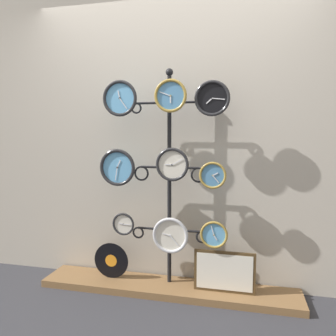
{
  "coord_description": "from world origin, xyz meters",
  "views": [
    {
      "loc": [
        0.62,
        -2.26,
        1.33
      ],
      "look_at": [
        0.0,
        0.36,
        1.06
      ],
      "focal_mm": 35.0,
      "sensor_mm": 36.0,
      "label": 1
    }
  ],
  "objects_px": {
    "clock_top_right": "(212,98)",
    "clock_bottom_right": "(214,235)",
    "clock_top_center": "(171,96)",
    "clock_bottom_left": "(124,224)",
    "picture_frame": "(224,272)",
    "clock_middle_left": "(118,167)",
    "clock_bottom_center": "(170,235)",
    "clock_top_left": "(120,98)",
    "clock_middle_right": "(213,175)",
    "clock_middle_center": "(172,165)",
    "display_stand": "(169,214)",
    "vinyl_record": "(111,261)"
  },
  "relations": [
    {
      "from": "clock_middle_right",
      "to": "vinyl_record",
      "type": "xyz_separation_m",
      "value": [
        -0.89,
        0.05,
        -0.8
      ]
    },
    {
      "from": "clock_middle_left",
      "to": "clock_middle_right",
      "type": "height_order",
      "value": "clock_middle_left"
    },
    {
      "from": "display_stand",
      "to": "clock_top_center",
      "type": "height_order",
      "value": "display_stand"
    },
    {
      "from": "clock_top_right",
      "to": "clock_bottom_center",
      "type": "height_order",
      "value": "clock_top_right"
    },
    {
      "from": "clock_middle_left",
      "to": "clock_bottom_right",
      "type": "relative_size",
      "value": 1.42
    },
    {
      "from": "clock_middle_center",
      "to": "picture_frame",
      "type": "relative_size",
      "value": 0.55
    },
    {
      "from": "clock_top_left",
      "to": "clock_middle_left",
      "type": "relative_size",
      "value": 0.94
    },
    {
      "from": "display_stand",
      "to": "clock_top_right",
      "type": "relative_size",
      "value": 6.75
    },
    {
      "from": "clock_bottom_left",
      "to": "picture_frame",
      "type": "distance_m",
      "value": 0.93
    },
    {
      "from": "clock_top_right",
      "to": "clock_middle_left",
      "type": "relative_size",
      "value": 0.88
    },
    {
      "from": "clock_bottom_right",
      "to": "vinyl_record",
      "type": "relative_size",
      "value": 0.7
    },
    {
      "from": "picture_frame",
      "to": "clock_bottom_right",
      "type": "bearing_deg",
      "value": -162.57
    },
    {
      "from": "clock_bottom_left",
      "to": "clock_bottom_center",
      "type": "height_order",
      "value": "clock_bottom_left"
    },
    {
      "from": "clock_bottom_center",
      "to": "clock_top_center",
      "type": "bearing_deg",
      "value": -75.6
    },
    {
      "from": "picture_frame",
      "to": "clock_middle_left",
      "type": "bearing_deg",
      "value": 179.78
    },
    {
      "from": "clock_top_left",
      "to": "clock_middle_center",
      "type": "xyz_separation_m",
      "value": [
        0.44,
        0.0,
        -0.54
      ]
    },
    {
      "from": "clock_top_center",
      "to": "clock_top_right",
      "type": "xyz_separation_m",
      "value": [
        0.32,
        0.03,
        -0.02
      ]
    },
    {
      "from": "clock_middle_left",
      "to": "clock_bottom_center",
      "type": "height_order",
      "value": "clock_middle_left"
    },
    {
      "from": "vinyl_record",
      "to": "display_stand",
      "type": "bearing_deg",
      "value": 5.08
    },
    {
      "from": "clock_bottom_left",
      "to": "clock_top_left",
      "type": "bearing_deg",
      "value": -93.85
    },
    {
      "from": "display_stand",
      "to": "clock_middle_center",
      "type": "height_order",
      "value": "display_stand"
    },
    {
      "from": "clock_top_left",
      "to": "picture_frame",
      "type": "xyz_separation_m",
      "value": [
        0.87,
        0.02,
        -1.4
      ]
    },
    {
      "from": "vinyl_record",
      "to": "picture_frame",
      "type": "bearing_deg",
      "value": -2.26
    },
    {
      "from": "clock_bottom_center",
      "to": "picture_frame",
      "type": "distance_m",
      "value": 0.52
    },
    {
      "from": "display_stand",
      "to": "clock_top_left",
      "type": "bearing_deg",
      "value": -164.91
    },
    {
      "from": "clock_bottom_left",
      "to": "clock_bottom_center",
      "type": "xyz_separation_m",
      "value": [
        0.42,
        -0.03,
        -0.06
      ]
    },
    {
      "from": "clock_top_right",
      "to": "clock_bottom_left",
      "type": "distance_m",
      "value": 1.29
    },
    {
      "from": "clock_top_left",
      "to": "clock_bottom_right",
      "type": "distance_m",
      "value": 1.34
    },
    {
      "from": "clock_middle_center",
      "to": "clock_top_center",
      "type": "bearing_deg",
      "value": -138.52
    },
    {
      "from": "clock_top_right",
      "to": "clock_top_center",
      "type": "bearing_deg",
      "value": -174.84
    },
    {
      "from": "clock_middle_center",
      "to": "clock_bottom_right",
      "type": "height_order",
      "value": "clock_middle_center"
    },
    {
      "from": "clock_middle_center",
      "to": "clock_bottom_center",
      "type": "relative_size",
      "value": 0.91
    },
    {
      "from": "picture_frame",
      "to": "clock_top_right",
      "type": "bearing_deg",
      "value": 179.5
    },
    {
      "from": "clock_top_center",
      "to": "picture_frame",
      "type": "relative_size",
      "value": 0.54
    },
    {
      "from": "clock_middle_left",
      "to": "clock_middle_center",
      "type": "relative_size",
      "value": 1.16
    },
    {
      "from": "clock_middle_center",
      "to": "vinyl_record",
      "type": "relative_size",
      "value": 0.86
    },
    {
      "from": "clock_top_center",
      "to": "picture_frame",
      "type": "distance_m",
      "value": 1.48
    },
    {
      "from": "clock_top_right",
      "to": "clock_bottom_right",
      "type": "height_order",
      "value": "clock_top_right"
    },
    {
      "from": "clock_top_center",
      "to": "clock_bottom_left",
      "type": "distance_m",
      "value": 1.15
    },
    {
      "from": "clock_middle_left",
      "to": "clock_middle_center",
      "type": "xyz_separation_m",
      "value": [
        0.48,
        -0.02,
        0.04
      ]
    },
    {
      "from": "vinyl_record",
      "to": "clock_top_right",
      "type": "bearing_deg",
      "value": -2.49
    },
    {
      "from": "clock_top_center",
      "to": "clock_bottom_right",
      "type": "height_order",
      "value": "clock_top_center"
    },
    {
      "from": "clock_middle_left",
      "to": "clock_middle_right",
      "type": "distance_m",
      "value": 0.81
    },
    {
      "from": "clock_middle_right",
      "to": "clock_bottom_center",
      "type": "relative_size",
      "value": 0.72
    },
    {
      "from": "clock_middle_left",
      "to": "clock_bottom_left",
      "type": "height_order",
      "value": "clock_middle_left"
    },
    {
      "from": "clock_top_center",
      "to": "clock_bottom_right",
      "type": "bearing_deg",
      "value": 0.22
    },
    {
      "from": "clock_middle_center",
      "to": "clock_bottom_right",
      "type": "xyz_separation_m",
      "value": [
        0.34,
        -0.01,
        -0.55
      ]
    },
    {
      "from": "clock_bottom_right",
      "to": "picture_frame",
      "type": "xyz_separation_m",
      "value": [
        0.09,
        0.03,
        -0.31
      ]
    },
    {
      "from": "clock_middle_right",
      "to": "clock_middle_left",
      "type": "bearing_deg",
      "value": 178.77
    },
    {
      "from": "display_stand",
      "to": "clock_middle_left",
      "type": "relative_size",
      "value": 5.94
    }
  ]
}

